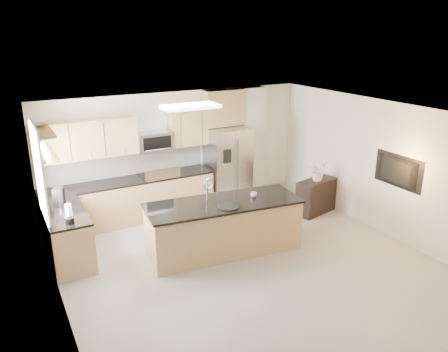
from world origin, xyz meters
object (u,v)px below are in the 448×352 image
kettle (69,209)px  credenza (316,196)px  flower_vase (318,166)px  bowl (39,125)px  television (395,172)px  refrigerator (228,166)px  cup (254,195)px  blender (69,215)px  island (224,226)px  platter (228,206)px  range (159,195)px  coffee_maker (59,197)px  microwave (154,141)px

kettle → credenza: bearing=-2.6°
flower_vase → bowl: bearing=172.1°
bowl → television: bearing=-22.3°
flower_vase → television: television is taller
refrigerator → kettle: bearing=-161.8°
credenza → cup: bearing=-175.9°
blender → flower_vase: 5.15m
island → flower_vase: 2.73m
platter → kettle: bearing=156.9°
refrigerator → range: bearing=178.4°
cup → coffee_maker: (-3.16, 1.36, 0.08)m
credenza → television: bearing=-88.3°
kettle → bowl: bowl is taller
credenza → television: television is taller
island → range: bearing=109.3°
flower_vase → microwave: bearing=152.1°
credenza → blender: bearing=168.3°
island → bowl: bearing=161.0°
credenza → platter: (-2.65, -0.82, 0.59)m
bowl → television: size_ratio=0.31×
range → flower_vase: 3.47m
television → range: bearing=48.4°
flower_vase → cup: bearing=-163.1°
flower_vase → range: bearing=154.0°
blender → flower_vase: flower_vase is taller
island → coffee_maker: 2.94m
credenza → coffee_maker: 5.27m
microwave → platter: 2.55m
microwave → television: microwave is taller
microwave → flower_vase: microwave is taller
refrigerator → bowl: 4.24m
range → blender: 2.69m
platter → flower_vase: 2.77m
island → bowl: (-2.72, 1.30, 1.90)m
bowl → coffee_maker: bearing=2.2°
refrigerator → island: bearing=-120.6°
credenza → platter: 2.84m
microwave → refrigerator: 1.82m
range → bowl: 3.04m
coffee_maker → television: bearing=-22.9°
credenza → flower_vase: flower_vase is taller
island → flower_vase: flower_vase is taller
range → credenza: 3.42m
platter → blender: size_ratio=1.18×
microwave → blender: bearing=-140.1°
blender → flower_vase: (5.15, 0.11, 0.01)m
kettle → island: bearing=-18.0°
kettle → flower_vase: flower_vase is taller
coffee_maker → microwave: bearing=22.7°
cup → bowl: bowl is taller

